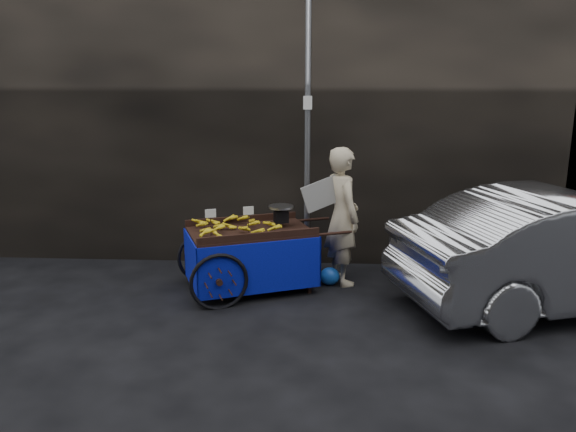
# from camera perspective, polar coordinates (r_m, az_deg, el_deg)

# --- Properties ---
(ground) EXTENTS (80.00, 80.00, 0.00)m
(ground) POSITION_cam_1_polar(r_m,az_deg,el_deg) (7.06, -0.84, -8.86)
(ground) COLOR black
(ground) RESTS_ON ground
(building_wall) EXTENTS (13.50, 2.00, 5.00)m
(building_wall) POSITION_cam_1_polar(r_m,az_deg,el_deg) (9.10, 2.80, 12.40)
(building_wall) COLOR black
(building_wall) RESTS_ON ground
(street_pole) EXTENTS (0.12, 0.10, 4.00)m
(street_pole) POSITION_cam_1_polar(r_m,az_deg,el_deg) (7.83, 1.99, 8.57)
(street_pole) COLOR slate
(street_pole) RESTS_ON ground
(banana_cart) EXTENTS (2.35, 1.68, 1.17)m
(banana_cart) POSITION_cam_1_polar(r_m,az_deg,el_deg) (7.31, -4.22, -2.10)
(banana_cart) COLOR black
(banana_cart) RESTS_ON ground
(vendor) EXTENTS (0.90, 0.80, 1.86)m
(vendor) POSITION_cam_1_polar(r_m,az_deg,el_deg) (7.53, 5.52, -0.01)
(vendor) COLOR beige
(vendor) RESTS_ON ground
(plastic_bag) EXTENTS (0.27, 0.22, 0.24)m
(plastic_bag) POSITION_cam_1_polar(r_m,az_deg,el_deg) (7.64, 4.26, -6.12)
(plastic_bag) COLOR blue
(plastic_bag) RESTS_ON ground
(parked_car) EXTENTS (4.60, 2.75, 1.43)m
(parked_car) POSITION_cam_1_polar(r_m,az_deg,el_deg) (7.63, 27.03, -2.98)
(parked_car) COLOR #B8B9BF
(parked_car) RESTS_ON ground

